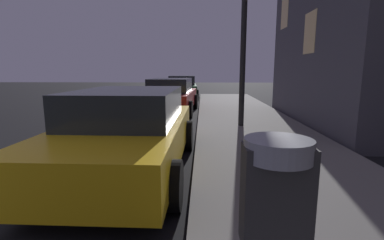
# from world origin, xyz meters

# --- Properties ---
(car_yellow_cab) EXTENTS (2.16, 4.49, 1.43)m
(car_yellow_cab) POSITION_xyz_m (2.85, 3.30, 0.72)
(car_yellow_cab) COLOR gold
(car_yellow_cab) RESTS_ON ground
(car_red) EXTENTS (2.15, 4.49, 1.43)m
(car_red) POSITION_xyz_m (2.85, 10.19, 0.71)
(car_red) COLOR maroon
(car_red) RESTS_ON ground
(car_green) EXTENTS (2.15, 4.17, 1.43)m
(car_green) POSITION_xyz_m (2.85, 16.13, 0.71)
(car_green) COLOR #19592D
(car_green) RESTS_ON ground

